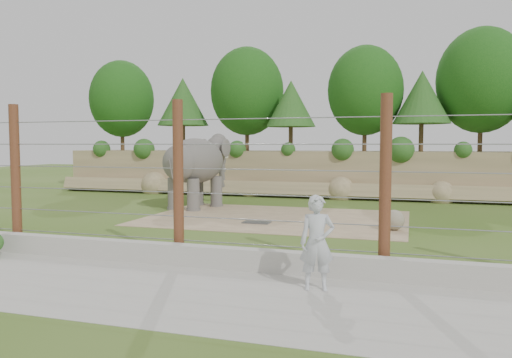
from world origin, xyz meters
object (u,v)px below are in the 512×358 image
(zookeeper, at_px, (317,243))
(stone_ball, at_px, (394,220))
(elephant, at_px, (195,172))
(barrier_fence, at_px, (178,180))

(zookeeper, bearing_deg, stone_ball, 66.63)
(elephant, distance_m, barrier_fence, 10.19)
(barrier_fence, bearing_deg, stone_ball, 49.88)
(elephant, xyz_separation_m, stone_ball, (8.82, -3.49, -1.30))
(barrier_fence, relative_size, zookeeper, 10.73)
(elephant, relative_size, stone_ball, 5.99)
(stone_ball, bearing_deg, elephant, 158.43)
(barrier_fence, bearing_deg, elephant, 111.89)
(elephant, relative_size, zookeeper, 2.17)
(elephant, bearing_deg, stone_ball, -8.76)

